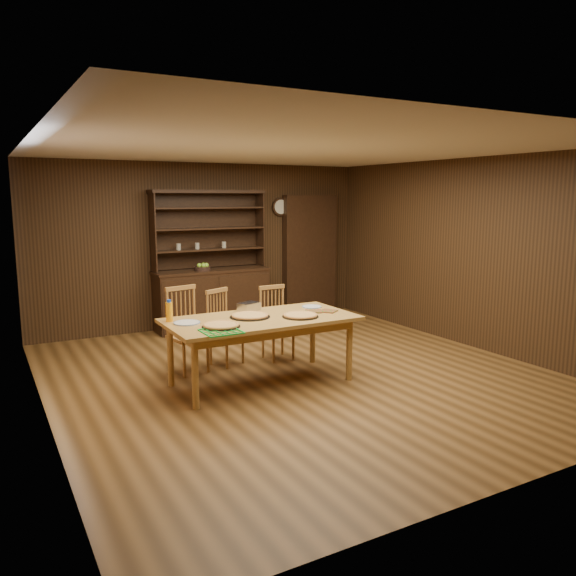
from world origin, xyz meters
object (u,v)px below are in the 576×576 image
chair_right (275,320)px  juice_bottle (169,311)px  dining_table (261,324)px  chair_left (186,327)px  chair_center (222,325)px  china_hutch (212,291)px

chair_right → juice_bottle: juice_bottle is taller
dining_table → chair_left: chair_left is taller
chair_center → juice_bottle: size_ratio=3.97×
chair_right → china_hutch: bearing=90.5°
chair_left → juice_bottle: chair_left is taller
dining_table → chair_center: 0.93m
china_hutch → chair_right: china_hutch is taller
chair_center → chair_right: 0.70m
china_hutch → dining_table: size_ratio=1.04×
chair_right → juice_bottle: (-1.55, -0.50, 0.36)m
china_hutch → juice_bottle: (-1.46, -2.49, 0.26)m
china_hutch → dining_table: bearing=-100.5°
chair_center → chair_right: size_ratio=1.00×
dining_table → chair_left: bearing=125.1°
china_hutch → juice_bottle: bearing=-120.4°
chair_left → juice_bottle: size_ratio=4.32×
dining_table → chair_left: (-0.59, 0.84, -0.14)m
china_hutch → chair_left: bearing=-119.4°
juice_bottle → chair_right: bearing=17.9°
chair_right → chair_left: bearing=176.7°
dining_table → chair_center: chair_center is taller
chair_left → chair_right: bearing=-12.5°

